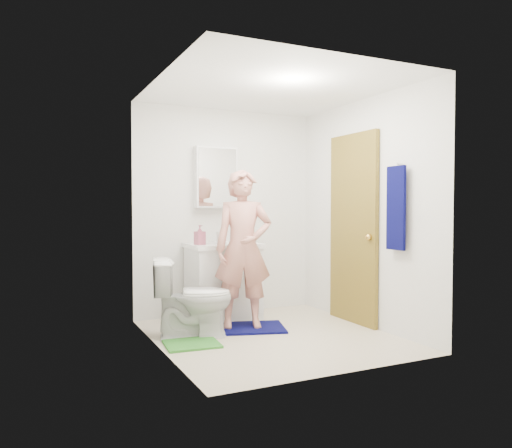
{
  "coord_description": "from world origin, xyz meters",
  "views": [
    {
      "loc": [
        -2.21,
        -4.28,
        1.27
      ],
      "look_at": [
        -0.06,
        0.25,
        1.09
      ],
      "focal_mm": 35.0,
      "sensor_mm": 36.0,
      "label": 1
    }
  ],
  "objects_px": {
    "vanity_cabinet": "(223,283)",
    "man": "(243,249)",
    "towel": "(396,208)",
    "toilet": "(193,297)",
    "soap_dispenser": "(200,235)",
    "toothbrush_cup": "(238,238)",
    "medicine_cabinet": "(216,177)"
  },
  "relations": [
    {
      "from": "medicine_cabinet",
      "to": "soap_dispenser",
      "type": "height_order",
      "value": "medicine_cabinet"
    },
    {
      "from": "vanity_cabinet",
      "to": "toothbrush_cup",
      "type": "height_order",
      "value": "toothbrush_cup"
    },
    {
      "from": "vanity_cabinet",
      "to": "towel",
      "type": "height_order",
      "value": "towel"
    },
    {
      "from": "toothbrush_cup",
      "to": "man",
      "type": "bearing_deg",
      "value": -108.89
    },
    {
      "from": "towel",
      "to": "toothbrush_cup",
      "type": "relative_size",
      "value": 7.18
    },
    {
      "from": "medicine_cabinet",
      "to": "towel",
      "type": "bearing_deg",
      "value": -55.39
    },
    {
      "from": "towel",
      "to": "toilet",
      "type": "bearing_deg",
      "value": 153.05
    },
    {
      "from": "towel",
      "to": "toilet",
      "type": "xyz_separation_m",
      "value": [
        -1.74,
        0.88,
        -0.87
      ]
    },
    {
      "from": "man",
      "to": "soap_dispenser",
      "type": "bearing_deg",
      "value": 141.93
    },
    {
      "from": "towel",
      "to": "toothbrush_cup",
      "type": "distance_m",
      "value": 1.88
    },
    {
      "from": "medicine_cabinet",
      "to": "man",
      "type": "distance_m",
      "value": 1.07
    },
    {
      "from": "towel",
      "to": "soap_dispenser",
      "type": "height_order",
      "value": "towel"
    },
    {
      "from": "vanity_cabinet",
      "to": "toilet",
      "type": "distance_m",
      "value": 0.82
    },
    {
      "from": "medicine_cabinet",
      "to": "soap_dispenser",
      "type": "bearing_deg",
      "value": -135.18
    },
    {
      "from": "vanity_cabinet",
      "to": "medicine_cabinet",
      "type": "relative_size",
      "value": 1.14
    },
    {
      "from": "man",
      "to": "toothbrush_cup",
      "type": "bearing_deg",
      "value": 87.99
    },
    {
      "from": "toilet",
      "to": "toothbrush_cup",
      "type": "bearing_deg",
      "value": -33.62
    },
    {
      "from": "toilet",
      "to": "soap_dispenser",
      "type": "height_order",
      "value": "soap_dispenser"
    },
    {
      "from": "soap_dispenser",
      "to": "man",
      "type": "bearing_deg",
      "value": -54.94
    },
    {
      "from": "toothbrush_cup",
      "to": "towel",
      "type": "bearing_deg",
      "value": -58.99
    },
    {
      "from": "toothbrush_cup",
      "to": "man",
      "type": "relative_size",
      "value": 0.07
    },
    {
      "from": "vanity_cabinet",
      "to": "toilet",
      "type": "relative_size",
      "value": 1.05
    },
    {
      "from": "vanity_cabinet",
      "to": "towel",
      "type": "distance_m",
      "value": 2.08
    },
    {
      "from": "medicine_cabinet",
      "to": "man",
      "type": "xyz_separation_m",
      "value": [
        0.02,
        -0.75,
        -0.77
      ]
    },
    {
      "from": "soap_dispenser",
      "to": "man",
      "type": "height_order",
      "value": "man"
    },
    {
      "from": "vanity_cabinet",
      "to": "soap_dispenser",
      "type": "bearing_deg",
      "value": -166.3
    },
    {
      "from": "soap_dispenser",
      "to": "toothbrush_cup",
      "type": "distance_m",
      "value": 0.56
    },
    {
      "from": "vanity_cabinet",
      "to": "man",
      "type": "xyz_separation_m",
      "value": [
        0.02,
        -0.52,
        0.43
      ]
    },
    {
      "from": "toilet",
      "to": "towel",
      "type": "bearing_deg",
      "value": -102.39
    },
    {
      "from": "vanity_cabinet",
      "to": "toilet",
      "type": "height_order",
      "value": "vanity_cabinet"
    },
    {
      "from": "toothbrush_cup",
      "to": "medicine_cabinet",
      "type": "bearing_deg",
      "value": 151.02
    },
    {
      "from": "medicine_cabinet",
      "to": "man",
      "type": "bearing_deg",
      "value": -88.83
    }
  ]
}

